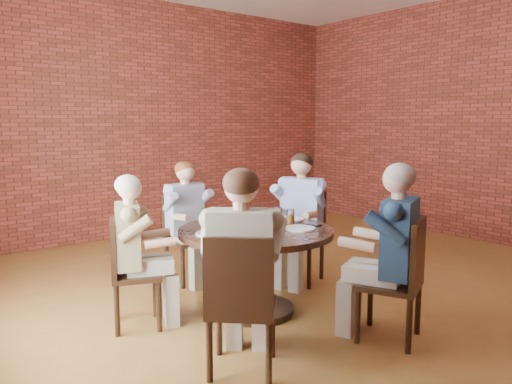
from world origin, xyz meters
TOP-DOWN VIEW (x-y plane):
  - floor at (0.00, 0.00)m, footprint 7.00×7.00m
  - wall_back at (0.00, 3.50)m, footprint 7.00×0.00m
  - wall_right at (3.25, 0.00)m, footprint 0.00×7.00m
  - dining_table at (-0.90, 0.01)m, footprint 1.32×1.32m
  - chair_a at (0.07, 0.46)m, footprint 0.57×0.57m
  - diner_a at (-0.01, 0.43)m, footprint 0.81×0.75m
  - chair_b at (-0.91, 1.22)m, footprint 0.39×0.39m
  - diner_b at (-0.91, 1.14)m, footprint 0.49×0.60m
  - chair_c at (-1.90, 0.42)m, footprint 0.50×0.50m
  - diner_c at (-1.84, 0.39)m, footprint 0.71×0.65m
  - chair_d at (-1.65, -0.78)m, footprint 0.62×0.62m
  - diner_d at (-1.59, -0.72)m, footprint 0.85×0.86m
  - chair_e at (-0.39, -1.10)m, footprint 0.58×0.58m
  - diner_e at (-0.43, -1.02)m, footprint 0.77×0.83m
  - plate_a at (-0.41, 0.12)m, footprint 0.26×0.26m
  - plate_b at (-0.94, 0.41)m, footprint 0.26×0.26m
  - plate_c at (-1.32, 0.07)m, footprint 0.26×0.26m
  - plate_d at (-0.62, -0.24)m, footprint 0.26×0.26m
  - glass_a at (-0.58, 0.10)m, footprint 0.07×0.07m
  - glass_b at (-0.69, 0.21)m, footprint 0.07×0.07m
  - glass_c at (-1.00, 0.35)m, footprint 0.07×0.07m
  - glass_d at (-1.06, 0.16)m, footprint 0.07×0.07m
  - glass_e at (-1.21, -0.09)m, footprint 0.07×0.07m
  - glass_f at (-1.04, -0.43)m, footprint 0.07×0.07m
  - glass_g at (-0.83, -0.19)m, footprint 0.07×0.07m
  - glass_h at (-0.56, -0.05)m, footprint 0.07×0.07m
  - smartphone at (-0.41, -0.17)m, footprint 0.10×0.16m

SIDE VIEW (x-z plane):
  - floor at x=0.00m, z-range 0.00..0.00m
  - chair_c at x=-1.90m, z-range 0.04..0.93m
  - chair_b at x=-0.91m, z-range 0.04..0.94m
  - chair_a at x=0.07m, z-range 0.04..0.98m
  - chair_e at x=-0.39m, z-range 0.04..0.99m
  - chair_d at x=-1.65m, z-range 0.04..0.99m
  - dining_table at x=-0.90m, z-range 0.15..0.90m
  - diner_c at x=-1.84m, z-range 0.00..1.24m
  - diner_b at x=-0.91m, z-range 0.00..1.25m
  - diner_a at x=-0.01m, z-range 0.00..1.34m
  - diner_e at x=-0.43m, z-range 0.00..1.35m
  - diner_d at x=-1.59m, z-range 0.00..1.36m
  - smartphone at x=-0.41m, z-range 0.75..0.76m
  - plate_a at x=-0.41m, z-range 0.75..0.76m
  - plate_b at x=-0.94m, z-range 0.75..0.76m
  - plate_c at x=-1.32m, z-range 0.75..0.76m
  - plate_d at x=-0.62m, z-range 0.75..0.76m
  - glass_a at x=-0.58m, z-range 0.75..0.89m
  - glass_b at x=-0.69m, z-range 0.75..0.89m
  - glass_c at x=-1.00m, z-range 0.75..0.89m
  - glass_d at x=-1.06m, z-range 0.75..0.89m
  - glass_e at x=-1.21m, z-range 0.75..0.89m
  - glass_f at x=-1.04m, z-range 0.75..0.89m
  - glass_g at x=-0.83m, z-range 0.75..0.89m
  - glass_h at x=-0.56m, z-range 0.75..0.89m
  - wall_back at x=0.00m, z-range -1.80..5.20m
  - wall_right at x=3.25m, z-range -1.80..5.20m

